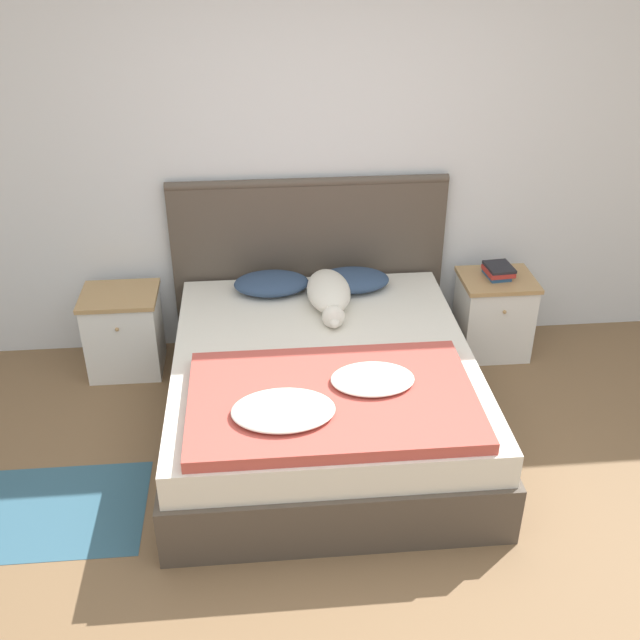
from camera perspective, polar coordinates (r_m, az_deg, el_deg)
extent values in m
plane|color=brown|center=(3.63, 3.47, -18.57)|extent=(16.00, 16.00, 0.00)
cube|color=silver|center=(4.74, 0.19, 12.26)|extent=(9.00, 0.06, 2.55)
cube|color=#4C4238|center=(4.29, 0.24, -6.52)|extent=(1.69, 1.94, 0.33)
cube|color=silver|center=(4.14, 0.24, -3.65)|extent=(1.63, 1.88, 0.19)
cube|color=#4C4238|center=(4.93, -0.84, 4.16)|extent=(1.77, 0.04, 1.14)
cylinder|color=#4C4238|center=(4.71, -0.89, 10.43)|extent=(1.77, 0.06, 0.06)
cube|color=white|center=(4.93, -14.68, -1.01)|extent=(0.45, 0.38, 0.52)
cube|color=tan|center=(4.80, -15.09, 1.80)|extent=(0.47, 0.40, 0.03)
sphere|color=tan|center=(4.69, -15.21, -0.70)|extent=(0.02, 0.02, 0.02)
cube|color=white|center=(5.09, 13.04, 0.24)|extent=(0.45, 0.38, 0.52)
cube|color=tan|center=(4.96, 13.40, 3.00)|extent=(0.47, 0.40, 0.03)
sphere|color=tan|center=(4.86, 13.89, 0.60)|extent=(0.02, 0.02, 0.02)
ellipsoid|color=navy|center=(4.71, -3.72, 2.80)|extent=(0.47, 0.32, 0.11)
ellipsoid|color=navy|center=(4.75, 2.46, 3.06)|extent=(0.47, 0.32, 0.11)
cube|color=#BC4C42|center=(3.68, 0.95, -6.10)|extent=(1.41, 0.89, 0.06)
ellipsoid|color=silver|center=(3.53, -2.82, -6.87)|extent=(0.49, 0.35, 0.06)
ellipsoid|color=silver|center=(3.75, 4.02, -4.50)|extent=(0.42, 0.31, 0.05)
ellipsoid|color=silver|center=(4.56, 0.65, 2.23)|extent=(0.26, 0.51, 0.16)
sphere|color=silver|center=(4.31, 1.03, 0.27)|extent=(0.14, 0.14, 0.14)
ellipsoid|color=silver|center=(4.27, 1.11, -0.23)|extent=(0.06, 0.07, 0.05)
cone|color=silver|center=(4.29, 0.53, 0.90)|extent=(0.04, 0.04, 0.05)
cone|color=silver|center=(4.30, 1.52, 0.94)|extent=(0.04, 0.04, 0.05)
ellipsoid|color=silver|center=(4.77, 0.86, 2.99)|extent=(0.16, 0.23, 0.06)
cube|color=#285689|center=(4.97, 13.31, 3.39)|extent=(0.15, 0.19, 0.03)
cube|color=#AD2D28|center=(4.95, 13.44, 3.65)|extent=(0.18, 0.20, 0.03)
cube|color=#232328|center=(4.95, 13.50, 3.95)|extent=(0.18, 0.21, 0.02)
cube|color=#335B70|center=(4.16, -22.20, -13.48)|extent=(1.30, 0.67, 0.00)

